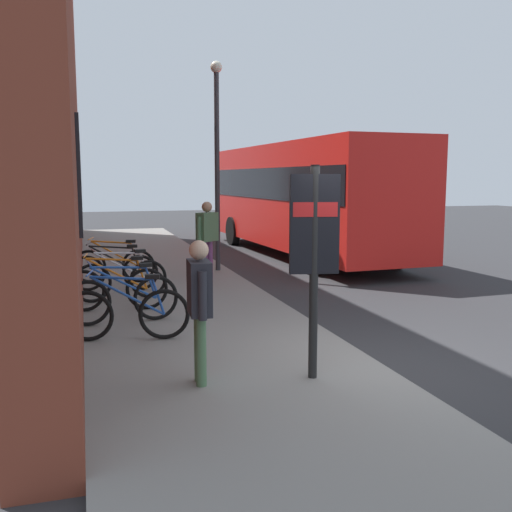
{
  "coord_description": "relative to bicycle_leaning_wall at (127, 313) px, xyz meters",
  "views": [
    {
      "loc": [
        -6.29,
        3.44,
        2.38
      ],
      "look_at": [
        2.06,
        0.95,
        1.2
      ],
      "focal_mm": 40.73,
      "sensor_mm": 36.0,
      "label": 1
    }
  ],
  "objects": [
    {
      "name": "bicycle_nearest_sign",
      "position": [
        2.78,
        -0.1,
        0.0
      ],
      "size": [
        0.5,
        1.75,
        0.97
      ],
      "color": "black",
      "rests_on": "sidewalk_pavement"
    },
    {
      "name": "pedestrian_near_bus",
      "position": [
        4.57,
        -2.11,
        0.67
      ],
      "size": [
        0.5,
        0.55,
        1.73
      ],
      "color": "#723F72",
      "rests_on": "sidewalk_pavement"
    },
    {
      "name": "transit_info_sign",
      "position": [
        -2.15,
        -1.91,
        1.21
      ],
      "size": [
        0.18,
        0.56,
        2.4
      ],
      "color": "black",
      "rests_on": "sidewalk_pavement"
    },
    {
      "name": "bicycle_by_door",
      "position": [
        1.93,
        0.04,
        0.0
      ],
      "size": [
        0.48,
        1.76,
        0.97
      ],
      "color": "black",
      "rests_on": "sidewalk_pavement"
    },
    {
      "name": "city_bus",
      "position": [
        8.56,
        -5.91,
        1.41
      ],
      "size": [
        10.6,
        3.0,
        3.35
      ],
      "color": "red",
      "rests_on": "ground"
    },
    {
      "name": "bicycle_under_window",
      "position": [
        4.68,
        -0.08,
        0.0
      ],
      "size": [
        0.58,
        1.74,
        0.97
      ],
      "color": "black",
      "rests_on": "sidewalk_pavement"
    },
    {
      "name": "street_lamp",
      "position": [
        5.73,
        -2.61,
        2.58
      ],
      "size": [
        0.28,
        0.28,
        4.99
      ],
      "color": "#333338",
      "rests_on": "sidewalk_pavement"
    },
    {
      "name": "sidewalk_pavement",
      "position": [
        6.2,
        -1.16,
        -0.45
      ],
      "size": [
        24.0,
        3.5,
        0.12
      ],
      "primitive_type": "cube",
      "color": "gray",
      "rests_on": "ground"
    },
    {
      "name": "bicycle_far_end",
      "position": [
        3.76,
        -0.03,
        0.0
      ],
      "size": [
        0.52,
        1.75,
        0.97
      ],
      "color": "black",
      "rests_on": "sidewalk_pavement"
    },
    {
      "name": "bicycle_leaning_wall",
      "position": [
        0.0,
        0.0,
        0.0
      ],
      "size": [
        0.52,
        1.75,
        0.97
      ],
      "color": "black",
      "rests_on": "sidewalk_pavement"
    },
    {
      "name": "bicycle_beside_lamp",
      "position": [
        1.01,
        -0.02,
        0.0
      ],
      "size": [
        0.48,
        1.77,
        0.97
      ],
      "color": "black",
      "rests_on": "sidewalk_pavement"
    },
    {
      "name": "station_facade",
      "position": [
        7.2,
        0.89,
        4.46
      ],
      "size": [
        22.0,
        0.65,
        9.95
      ],
      "color": "brown",
      "rests_on": "ground"
    },
    {
      "name": "ground",
      "position": [
        4.2,
        -3.91,
        -0.51
      ],
      "size": [
        60.0,
        60.0,
        0.0
      ],
      "primitive_type": "plane",
      "color": "#2D2D30"
    },
    {
      "name": "pedestrian_crossing_street",
      "position": [
        -1.98,
        -0.65,
        0.58
      ],
      "size": [
        0.61,
        0.26,
        1.59
      ],
      "color": "#4C724C",
      "rests_on": "sidewalk_pavement"
    }
  ]
}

